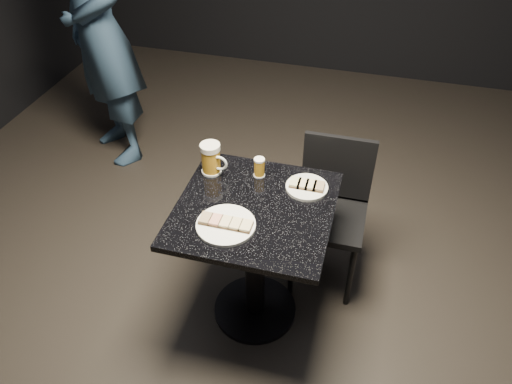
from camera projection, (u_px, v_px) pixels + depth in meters
floor at (255, 310)px, 2.71m from camera, size 6.00×6.00×0.00m
plate_large at (226, 225)px, 2.13m from camera, size 0.26×0.26×0.01m
plate_small at (307, 187)px, 2.33m from camera, size 0.20×0.20×0.01m
patron at (99, 29)px, 3.27m from camera, size 0.83×0.80×1.91m
table at (255, 245)px, 2.39m from camera, size 0.70×0.70×0.75m
beer_mug at (211, 159)px, 2.38m from camera, size 0.14×0.10×0.16m
beer_tumbler at (259, 167)px, 2.37m from camera, size 0.06×0.06×0.10m
chair at (332, 205)px, 2.62m from camera, size 0.37×0.37×0.85m
canapes_on_plate_large at (226, 222)px, 2.12m from camera, size 0.23×0.07×0.02m
canapes_on_plate_small at (307, 185)px, 2.31m from camera, size 0.16×0.07×0.02m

